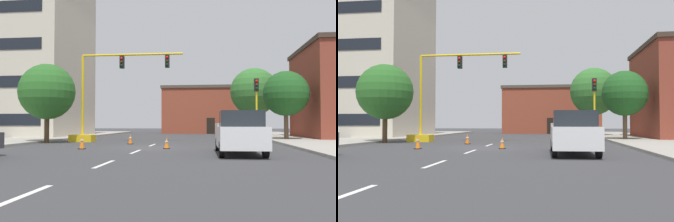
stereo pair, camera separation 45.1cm
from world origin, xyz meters
The scene contains 18 objects.
ground_plane centered at (0.00, 0.00, 0.00)m, with size 160.00×160.00×0.00m, color #38383A.
sidewalk_left centered at (-11.58, 8.00, 0.07)m, with size 6.00×56.00×0.14m, color #9E998E.
sidewalk_right centered at (11.58, 8.00, 0.07)m, with size 6.00×56.00×0.14m, color #9E998E.
lane_stripe_seg_0 centered at (0.00, -14.00, 0.00)m, with size 0.16×2.40×0.01m, color silver.
lane_stripe_seg_1 centered at (0.00, -8.50, 0.00)m, with size 0.16×2.40×0.01m, color silver.
lane_stripe_seg_2 centered at (0.00, -3.00, 0.00)m, with size 0.16×2.40×0.01m, color silver.
lane_stripe_seg_3 centered at (0.00, 2.50, 0.00)m, with size 0.16×2.40×0.01m, color silver.
building_tall_left centered at (-17.28, 16.47, 9.07)m, with size 14.03×12.48×18.12m.
building_brick_center centered at (4.06, 31.73, 3.39)m, with size 13.92×7.59×6.75m.
traffic_signal_gantry centered at (-4.99, 6.00, 2.22)m, with size 8.75×1.20×6.83m.
traffic_light_pole_right centered at (7.28, 6.37, 3.53)m, with size 0.32×0.47×4.80m.
tree_left_near centered at (-8.15, 4.21, 3.76)m, with size 4.10×4.10×5.83m.
tree_right_far centered at (8.84, 19.88, 5.01)m, with size 5.31×5.31×7.67m.
tree_right_mid centered at (10.14, 9.74, 3.92)m, with size 3.77×3.77×5.82m.
pickup_truck_white centered at (5.07, -3.91, 0.97)m, with size 2.08×5.43×1.99m.
traffic_cone_roadside_a centered at (1.32, -0.82, 0.32)m, with size 0.36×0.36×0.64m.
traffic_cone_roadside_b centered at (-1.70, 3.39, 0.35)m, with size 0.36×0.36×0.70m.
traffic_cone_roadside_c centered at (-3.35, -1.56, 0.39)m, with size 0.36×0.36×0.78m.
Camera 1 is at (3.61, -20.63, 1.43)m, focal length 37.78 mm.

